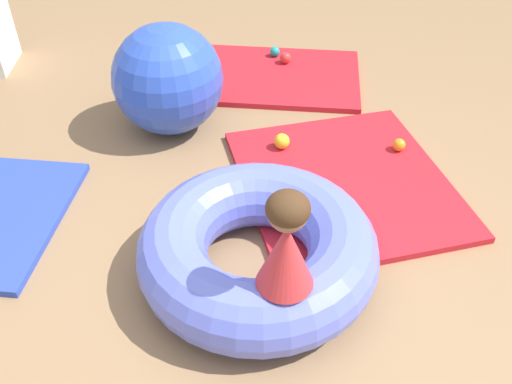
{
  "coord_description": "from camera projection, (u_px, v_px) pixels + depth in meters",
  "views": [
    {
      "loc": [
        0.01,
        -1.79,
        2.08
      ],
      "look_at": [
        0.09,
        0.27,
        0.35
      ],
      "focal_mm": 39.81,
      "sensor_mm": 36.0,
      "label": 1
    }
  ],
  "objects": [
    {
      "name": "inflatable_cushion",
      "position": [
        258.0,
        249.0,
        2.66
      ],
      "size": [
        1.13,
        1.13,
        0.33
      ],
      "primitive_type": "torus",
      "color": "#6070E5",
      "rests_on": "ground"
    },
    {
      "name": "play_ball_red",
      "position": [
        286.0,
        58.0,
        4.33
      ],
      "size": [
        0.09,
        0.09,
        0.09
      ],
      "primitive_type": "sphere",
      "color": "red",
      "rests_on": "gym_mat_near_right"
    },
    {
      "name": "gym_mat_near_right",
      "position": [
        252.0,
        75.0,
        4.25
      ],
      "size": [
        1.7,
        1.1,
        0.04
      ],
      "primitive_type": "cube",
      "rotation": [
        0.0,
        0.0,
        -0.14
      ],
      "color": "red",
      "rests_on": "ground"
    },
    {
      "name": "exercise_ball_large",
      "position": [
        168.0,
        79.0,
        3.53
      ],
      "size": [
        0.7,
        0.7,
        0.7
      ],
      "primitive_type": "sphere",
      "color": "blue",
      "rests_on": "ground"
    },
    {
      "name": "play_ball_blue",
      "position": [
        324.0,
        216.0,
        2.95
      ],
      "size": [
        0.09,
        0.09,
        0.09
      ],
      "primitive_type": "sphere",
      "color": "blue",
      "rests_on": "gym_mat_far_right"
    },
    {
      "name": "ground_plane",
      "position": [
        239.0,
        285.0,
        2.71
      ],
      "size": [
        8.0,
        8.0,
        0.0
      ],
      "primitive_type": "plane",
      "color": "#93704C"
    },
    {
      "name": "play_ball_yellow_second",
      "position": [
        282.0,
        141.0,
        3.47
      ],
      "size": [
        0.1,
        0.1,
        0.1
      ],
      "primitive_type": "sphere",
      "color": "yellow",
      "rests_on": "gym_mat_far_right"
    },
    {
      "name": "child_in_red",
      "position": [
        286.0,
        242.0,
        2.14
      ],
      "size": [
        0.33,
        0.33,
        0.46
      ],
      "rotation": [
        0.0,
        0.0,
        5.51
      ],
      "color": "red",
      "rests_on": "inflatable_cushion"
    },
    {
      "name": "play_ball_orange",
      "position": [
        399.0,
        145.0,
        3.46
      ],
      "size": [
        0.08,
        0.08,
        0.08
      ],
      "primitive_type": "sphere",
      "color": "orange",
      "rests_on": "gym_mat_far_right"
    },
    {
      "name": "play_ball_pink",
      "position": [
        186.0,
        81.0,
        4.05
      ],
      "size": [
        0.09,
        0.09,
        0.09
      ],
      "primitive_type": "sphere",
      "color": "pink",
      "rests_on": "gym_mat_near_right"
    },
    {
      "name": "play_ball_teal",
      "position": [
        275.0,
        52.0,
        4.42
      ],
      "size": [
        0.08,
        0.08,
        0.08
      ],
      "primitive_type": "sphere",
      "color": "teal",
      "rests_on": "gym_mat_near_right"
    },
    {
      "name": "gym_mat_far_right",
      "position": [
        345.0,
        182.0,
        3.27
      ],
      "size": [
        1.39,
        1.48,
        0.04
      ],
      "primitive_type": "cube",
      "rotation": [
        0.0,
        0.0,
        0.21
      ],
      "color": "red",
      "rests_on": "ground"
    }
  ]
}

